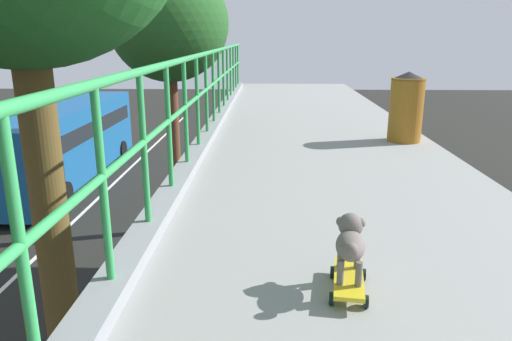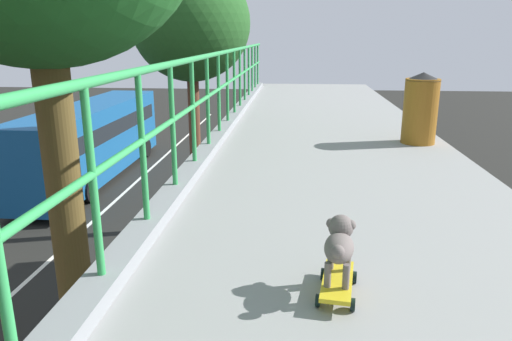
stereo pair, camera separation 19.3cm
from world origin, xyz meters
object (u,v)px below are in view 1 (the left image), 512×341
city_bus (67,140)px  toy_skateboard (349,280)px  small_dog (350,240)px  litter_bin (406,106)px

city_bus → toy_skateboard: toy_skateboard is taller
small_dog → city_bus: bearing=117.4°
small_dog → litter_bin: size_ratio=0.43×
small_dog → litter_bin: bearing=70.9°
city_bus → small_dog: small_dog is taller
city_bus → small_dog: size_ratio=31.15×
toy_skateboard → litter_bin: size_ratio=0.52×
city_bus → toy_skateboard: 21.00m
small_dog → litter_bin: (1.34, 3.85, 0.18)m
city_bus → litter_bin: (10.87, -14.55, 3.62)m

